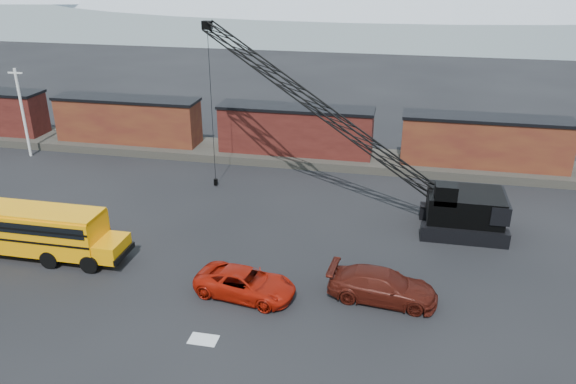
% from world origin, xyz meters
% --- Properties ---
extents(ground, '(160.00, 160.00, 0.00)m').
position_xyz_m(ground, '(0.00, 0.00, 0.00)').
color(ground, black).
rests_on(ground, ground).
extents(gravel_berm, '(120.00, 5.00, 0.70)m').
position_xyz_m(gravel_berm, '(0.00, 22.00, 0.35)').
color(gravel_berm, '#423D36').
rests_on(gravel_berm, ground).
extents(boxcar_west_near, '(13.70, 3.10, 4.17)m').
position_xyz_m(boxcar_west_near, '(-16.00, 22.00, 2.76)').
color(boxcar_west_near, '#4D1916').
rests_on(boxcar_west_near, gravel_berm).
extents(boxcar_mid, '(13.70, 3.10, 4.17)m').
position_xyz_m(boxcar_mid, '(0.00, 22.00, 2.76)').
color(boxcar_mid, '#561E18').
rests_on(boxcar_mid, gravel_berm).
extents(boxcar_east_near, '(13.70, 3.10, 4.17)m').
position_xyz_m(boxcar_east_near, '(16.00, 22.00, 2.76)').
color(boxcar_east_near, '#4D1916').
rests_on(boxcar_east_near, gravel_berm).
extents(utility_pole, '(1.40, 0.24, 8.00)m').
position_xyz_m(utility_pole, '(-24.00, 18.00, 4.15)').
color(utility_pole, silver).
rests_on(utility_pole, ground).
extents(snow_patch, '(1.40, 0.90, 0.02)m').
position_xyz_m(snow_patch, '(0.50, -4.00, 0.01)').
color(snow_patch, silver).
rests_on(snow_patch, ground).
extents(school_bus, '(11.65, 2.65, 3.19)m').
position_xyz_m(school_bus, '(-12.52, 1.69, 1.79)').
color(school_bus, '#F89B05').
rests_on(school_bus, ground).
extents(red_pickup, '(5.83, 3.37, 1.53)m').
position_xyz_m(red_pickup, '(1.49, 0.10, 0.76)').
color(red_pickup, '#AC1708').
rests_on(red_pickup, ground).
extents(maroon_suv, '(6.05, 2.92, 1.70)m').
position_xyz_m(maroon_suv, '(8.79, 1.22, 0.85)').
color(maroon_suv, '#47140C').
rests_on(maroon_suv, ground).
extents(crawler_crane, '(21.92, 6.73, 12.95)m').
position_xyz_m(crawler_crane, '(3.73, 12.54, 7.22)').
color(crawler_crane, black).
rests_on(crawler_crane, ground).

